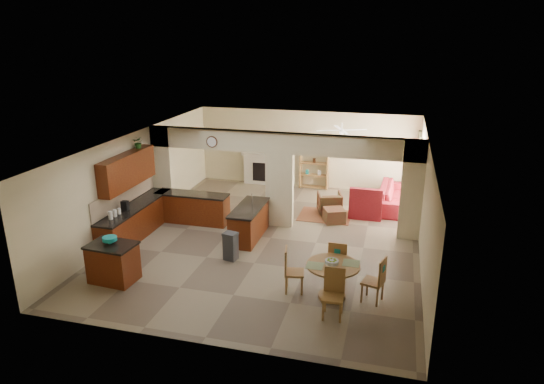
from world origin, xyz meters
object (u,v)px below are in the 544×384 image
(kitchen_island, at_px, (113,262))
(sofa, at_px, (396,197))
(armchair, at_px, (329,203))
(dining_table, at_px, (333,276))

(kitchen_island, relative_size, sofa, 0.44)
(kitchen_island, height_order, armchair, kitchen_island)
(kitchen_island, distance_m, dining_table, 5.00)
(armchair, bearing_deg, kitchen_island, 36.98)
(kitchen_island, bearing_deg, sofa, 51.60)
(sofa, bearing_deg, armchair, 120.92)
(dining_table, height_order, sofa, dining_table)
(sofa, bearing_deg, kitchen_island, 139.86)
(sofa, bearing_deg, dining_table, 171.40)
(dining_table, height_order, armchair, dining_table)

